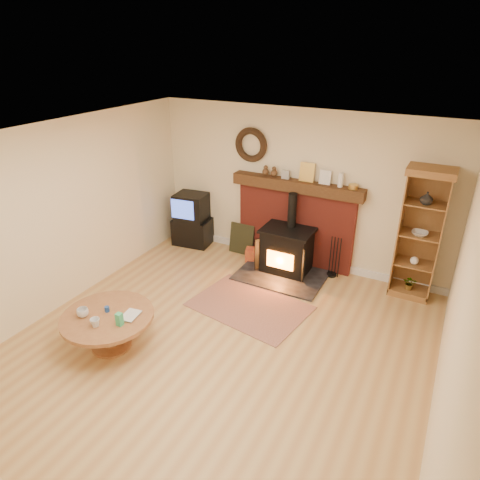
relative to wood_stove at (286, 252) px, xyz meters
The scene contains 11 objects.
ground 2.31m from the wood_stove, 90.51° to the right, with size 5.50×5.50×0.00m, color #B5844B.
room_shell 2.56m from the wood_stove, 91.01° to the right, with size 5.02×5.52×2.61m.
chimney_breast 0.58m from the wood_stove, 92.82° to the left, with size 2.20×0.22×1.78m.
wood_stove is the anchor object (origin of this frame).
area_rug 1.25m from the wood_stove, 93.24° to the right, with size 1.62×1.11×0.01m, color brown.
tv_unit 1.98m from the wood_stove, behind, with size 0.73×0.55×0.99m.
curio_cabinet 2.05m from the wood_stove, ahead, with size 0.63×0.46×1.98m.
firelog_box 0.67m from the wood_stove, 168.43° to the left, with size 0.35×0.22×0.22m, color orange.
leaning_painting 1.01m from the wood_stove, 164.12° to the left, with size 0.46×0.03×0.55m, color black.
fire_tools 0.80m from the wood_stove, 16.90° to the left, with size 0.19×0.16×0.70m.
coffee_table 3.07m from the wood_stove, 113.45° to the right, with size 1.13×1.13×0.64m.
Camera 1 is at (2.26, -3.60, 3.56)m, focal length 32.00 mm.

